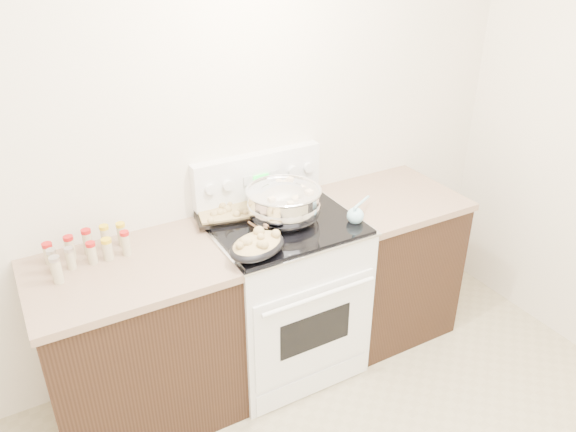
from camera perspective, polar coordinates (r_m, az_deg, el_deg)
room_shell at (r=1.40m, az=15.05°, el=-0.84°), size 4.10×3.60×2.75m
counter_left at (r=3.00m, az=-14.91°, el=-12.35°), size 0.93×0.67×0.92m
counter_right at (r=3.57m, az=9.84°, el=-4.56°), size 0.73×0.67×0.92m
kitchen_range at (r=3.20m, az=-0.48°, el=-7.69°), size 0.78×0.73×1.22m
mixing_bowl at (r=2.93m, az=-0.43°, el=1.20°), size 0.50×0.50×0.23m
roasting_pan at (r=2.66m, az=-3.18°, el=-2.96°), size 0.37×0.32×0.11m
baking_sheet at (r=3.02m, az=-6.11°, el=0.34°), size 0.39×0.31×0.06m
wooden_spoon at (r=2.85m, az=-3.14°, el=-1.53°), size 0.07×0.25×0.04m
blue_ladle at (r=2.97m, az=6.92°, el=0.15°), size 0.25×0.21×0.11m
spice_jars at (r=2.80m, az=-19.82°, el=-3.20°), size 0.39×0.24×0.13m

